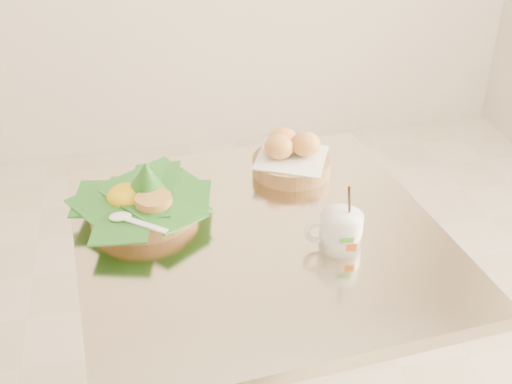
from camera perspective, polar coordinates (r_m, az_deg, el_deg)
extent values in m
cylinder|color=gray|center=(1.50, 0.28, -15.39)|extent=(0.07, 0.07, 0.69)
cube|color=beige|center=(1.26, 0.32, -4.17)|extent=(0.76, 0.76, 0.03)
cylinder|color=#A36E45|center=(1.32, -10.00, -1.29)|extent=(0.22, 0.22, 0.04)
cone|color=#1E5919|center=(1.29, -9.75, 1.24)|extent=(0.10, 0.12, 0.11)
ellipsoid|color=yellow|center=(1.31, -11.39, -0.37)|extent=(0.08, 0.08, 0.05)
cylinder|color=#CC9347|center=(1.27, -9.09, -0.78)|extent=(0.07, 0.07, 0.02)
cylinder|color=#A36E45|center=(1.45, 3.16, 2.44)|extent=(0.18, 0.18, 0.04)
cube|color=white|center=(1.44, 3.18, 3.08)|extent=(0.20, 0.20, 0.01)
ellipsoid|color=orange|center=(1.42, 2.04, 4.05)|extent=(0.07, 0.07, 0.05)
ellipsoid|color=orange|center=(1.43, 4.43, 4.26)|extent=(0.07, 0.07, 0.05)
ellipsoid|color=orange|center=(1.45, 2.42, 4.65)|extent=(0.07, 0.07, 0.05)
cylinder|color=white|center=(1.21, 7.56, -3.43)|extent=(0.08, 0.08, 0.07)
torus|color=white|center=(1.20, 5.47, -3.54)|extent=(0.05, 0.01, 0.05)
cylinder|color=#402612|center=(1.19, 7.66, -2.23)|extent=(0.07, 0.07, 0.01)
cylinder|color=black|center=(1.19, 8.31, -1.20)|extent=(0.03, 0.04, 0.10)
cube|color=green|center=(1.17, 8.05, -4.30)|extent=(0.03, 0.00, 0.01)
cube|color=orange|center=(1.19, 8.49, -4.93)|extent=(0.02, 0.00, 0.02)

